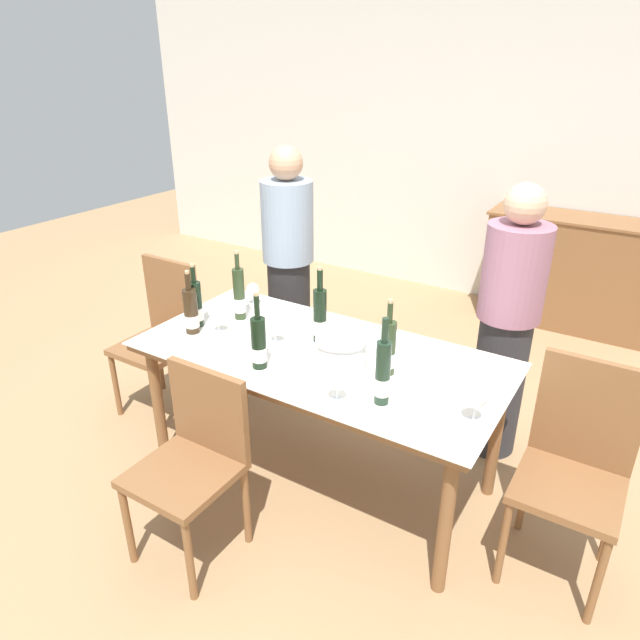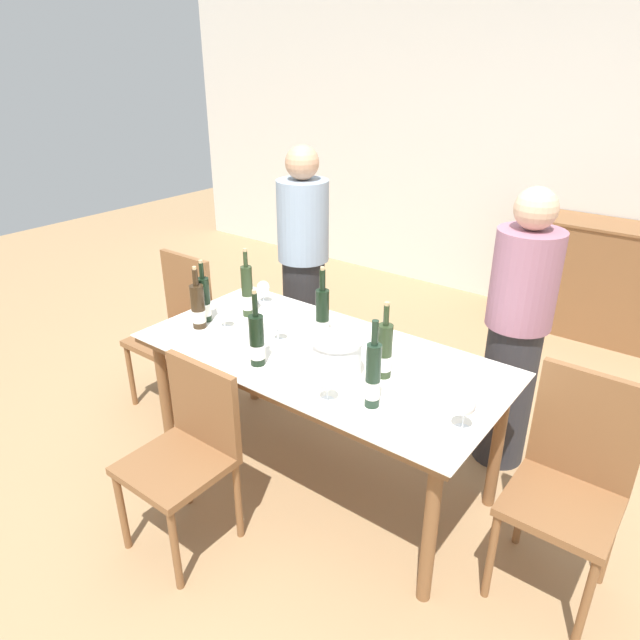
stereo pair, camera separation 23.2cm
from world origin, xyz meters
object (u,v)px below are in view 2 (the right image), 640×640
Objects in this scene: wine_bottle_5 at (257,341)px; wine_glass_1 at (263,288)px; wine_glass_0 at (277,323)px; wine_glass_4 at (465,406)px; wine_glass_3 at (223,312)px; chair_right_end at (572,474)px; person_guest_left at (516,336)px; ice_bucket at (337,356)px; wine_bottle_3 at (322,316)px; wine_bottle_2 at (204,301)px; wine_bottle_0 at (385,352)px; wine_glass_2 at (327,381)px; wine_bottle_1 at (198,307)px; wine_bottle_4 at (247,292)px; dining_table at (320,366)px; wine_bottle_6 at (373,376)px; chair_left_end at (178,322)px; person_host at (304,271)px; chair_near_front at (188,445)px; sideboard_cabinet at (602,281)px.

wine_bottle_5 is 0.74m from wine_glass_1.
wine_glass_0 is 1.09m from wine_glass_4.
wine_glass_3 is 0.14× the size of chair_right_end.
person_guest_left is at bearing 127.29° from chair_right_end.
ice_bucket is 0.36m from wine_bottle_3.
wine_bottle_2 reaches higher than ice_bucket.
wine_glass_4 is (1.56, -0.08, -0.01)m from wine_bottle_2.
wine_glass_4 is 0.16× the size of chair_right_end.
wine_bottle_5 is (-0.53, -0.27, -0.00)m from wine_bottle_0.
wine_glass_2 is at bearing -111.49° from person_guest_left.
wine_glass_3 is (0.12, 0.07, -0.02)m from wine_bottle_1.
wine_bottle_4 is at bearing 69.25° from wine_bottle_1.
wine_bottle_3 is (-0.07, 0.11, 0.21)m from dining_table.
wine_bottle_1 is at bearing -64.52° from wine_bottle_2.
person_guest_left is at bearing 65.35° from wine_bottle_0.
wine_glass_1 is at bearing 77.57° from wine_bottle_2.
wine_bottle_6 is 0.40× the size of chair_right_end.
chair_left_end is at bearing 175.71° from dining_table.
wine_bottle_3 is 0.93m from person_host.
wine_bottle_2 is at bearing -163.52° from wine_bottle_3.
dining_table is 0.73m from wine_glass_1.
wine_bottle_2 is 0.87m from chair_near_front.
wine_glass_1 is 0.09× the size of person_guest_left.
sideboard_cabinet reaches higher than dining_table.
dining_table is at bearing 7.07° from wine_glass_0.
wine_glass_3 is 0.09× the size of person_guest_left.
wine_bottle_4 is (-0.96, 0.11, 0.01)m from wine_bottle_0.
wine_bottle_2 is at bearing 166.70° from wine_glass_2.
dining_table is 4.66× the size of wine_bottle_4.
wine_bottle_2 is at bearing 172.59° from wine_bottle_6.
wine_bottle_0 is at bearing -97.37° from sideboard_cabinet.
dining_table is 7.72× the size of ice_bucket.
wine_bottle_0 is at bearing 76.22° from wine_glass_2.
wine_glass_0 is 0.15× the size of chair_right_end.
wine_bottle_1 is 0.91× the size of wine_bottle_5.
wine_bottle_1 is 0.68m from wine_bottle_3.
wine_bottle_4 reaches higher than sideboard_cabinet.
wine_bottle_4 reaches higher than wine_bottle_2.
wine_glass_2 is at bearing -156.03° from chair_right_end.
chair_near_front is (0.36, -0.59, -0.35)m from wine_glass_3.
dining_table is 11.78× the size of wine_glass_4.
wine_bottle_6 is 0.26× the size of person_guest_left.
dining_table is 0.29m from ice_bucket.
ice_bucket is at bearing -2.78° from wine_glass_3.
wine_glass_3 is (-0.58, -0.09, 0.17)m from dining_table.
wine_glass_4 is at bearing -3.63° from ice_bucket.
wine_bottle_0 reaches higher than wine_glass_3.
wine_bottle_3 is 2.97× the size of wine_glass_1.
chair_right_end is at bearing 23.97° from wine_glass_2.
chair_right_end is (0.93, 0.41, -0.29)m from wine_glass_2.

